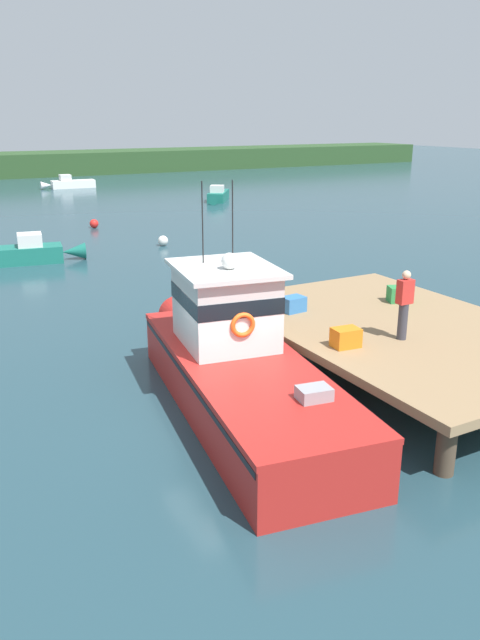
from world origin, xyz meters
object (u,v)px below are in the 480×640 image
(crate_stack_mid_dock, at_px, (346,338))
(crate_stack_near_edge, at_px, (399,294))
(moored_boat_far_left, at_px, (218,195))
(mooring_buoy_outer, at_px, (94,224))
(moored_boat_mid_harbor, at_px, (69,183))
(moored_boat_far_right, at_px, (23,253))
(deckhand_by_the_boat, at_px, (404,303))
(mooring_buoy_spare_mooring, at_px, (163,241))
(crate_single_far, at_px, (293,304))
(main_fishing_boat, at_px, (235,361))

(crate_stack_mid_dock, bearing_deg, crate_stack_near_edge, 31.39)
(moored_boat_far_left, relative_size, mooring_buoy_outer, 8.90)
(moored_boat_mid_harbor, height_order, moored_boat_far_right, moored_boat_far_right)
(crate_stack_mid_dock, relative_size, moored_boat_far_right, 0.12)
(moored_boat_mid_harbor, xyz_separation_m, mooring_buoy_outer, (-4.08, -21.96, -0.16))
(mooring_buoy_outer, bearing_deg, moored_boat_mid_harbor, 79.46)
(deckhand_by_the_boat, distance_m, mooring_buoy_outer, 25.52)
(deckhand_by_the_boat, bearing_deg, moored_boat_far_left, 70.33)
(moored_boat_far_left, distance_m, moored_boat_far_right, 22.72)
(moored_boat_far_left, height_order, mooring_buoy_spare_mooring, moored_boat_far_left)
(crate_single_far, relative_size, mooring_buoy_outer, 1.19)
(main_fishing_boat, height_order, crate_stack_near_edge, main_fishing_boat)
(main_fishing_boat, height_order, crate_single_far, main_fishing_boat)
(crate_stack_mid_dock, distance_m, moored_boat_far_left, 35.28)
(main_fishing_boat, xyz_separation_m, moored_boat_far_left, (15.58, 31.85, -0.59))
(crate_stack_near_edge, bearing_deg, moored_boat_mid_harbor, 87.42)
(crate_stack_mid_dock, relative_size, deckhand_by_the_boat, 0.37)
(deckhand_by_the_boat, bearing_deg, mooring_buoy_outer, 89.98)
(crate_stack_near_edge, height_order, crate_stack_mid_dock, crate_stack_near_edge)
(moored_boat_far_left, relative_size, moored_boat_mid_harbor, 0.93)
(deckhand_by_the_boat, relative_size, moored_boat_mid_harbor, 0.34)
(main_fishing_boat, distance_m, crate_stack_near_edge, 6.04)
(main_fishing_boat, bearing_deg, moored_boat_mid_harbor, 80.31)
(crate_stack_mid_dock, height_order, crate_single_far, crate_stack_mid_dock)
(main_fishing_boat, relative_size, moored_boat_far_right, 1.93)
(crate_stack_mid_dock, relative_size, mooring_buoy_spare_mooring, 1.19)
(crate_stack_mid_dock, distance_m, crate_single_far, 2.84)
(crate_stack_mid_dock, distance_m, mooring_buoy_spare_mooring, 18.71)
(main_fishing_boat, distance_m, crate_single_far, 3.43)
(crate_single_far, relative_size, deckhand_by_the_boat, 0.37)
(main_fishing_boat, xyz_separation_m, moored_boat_far_right, (-1.50, 16.86, -0.56))
(crate_stack_near_edge, distance_m, mooring_buoy_spare_mooring, 16.33)
(main_fishing_boat, bearing_deg, deckhand_by_the_boat, -15.55)
(crate_stack_near_edge, bearing_deg, moored_boat_far_right, 115.39)
(crate_stack_near_edge, bearing_deg, mooring_buoy_outer, 95.09)
(moored_boat_mid_harbor, bearing_deg, mooring_buoy_spare_mooring, -95.08)
(crate_stack_near_edge, relative_size, mooring_buoy_spare_mooring, 1.19)
(moored_boat_far_right, xyz_separation_m, mooring_buoy_outer, (5.33, 7.53, -0.19))
(crate_stack_near_edge, distance_m, moored_boat_far_left, 32.06)
(deckhand_by_the_boat, bearing_deg, crate_stack_near_edge, 48.82)
(deckhand_by_the_boat, relative_size, mooring_buoy_outer, 3.25)
(main_fishing_boat, relative_size, moored_boat_mid_harbor, 2.08)
(mooring_buoy_outer, bearing_deg, main_fishing_boat, -98.92)
(moored_boat_far_right, bearing_deg, main_fishing_boat, -84.92)
(main_fishing_boat, relative_size, crate_single_far, 16.61)
(crate_single_far, relative_size, moored_boat_mid_harbor, 0.13)
(main_fishing_boat, bearing_deg, crate_single_far, 34.97)
(crate_stack_mid_dock, height_order, mooring_buoy_spare_mooring, crate_stack_mid_dock)
(moored_boat_far_right, relative_size, mooring_buoy_spare_mooring, 10.26)
(main_fishing_boat, height_order, mooring_buoy_spare_mooring, main_fishing_boat)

